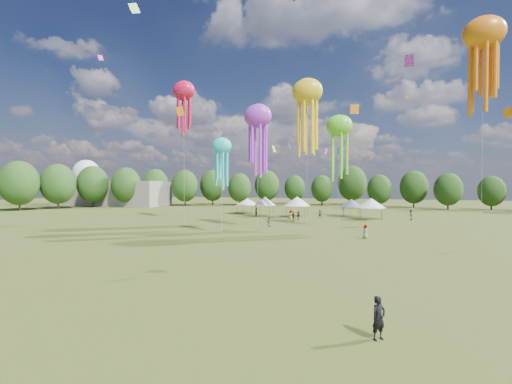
% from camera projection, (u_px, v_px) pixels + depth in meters
% --- Properties ---
extents(ground, '(300.00, 300.00, 0.00)m').
position_uv_depth(ground, '(206.00, 306.00, 17.93)').
color(ground, '#384416').
rests_on(ground, ground).
extents(observer_main, '(0.81, 0.79, 1.88)m').
position_uv_depth(observer_main, '(379.00, 318.00, 14.02)').
color(observer_main, black).
rests_on(observer_main, ground).
extents(spectator_near, '(0.95, 0.90, 1.54)m').
position_uv_depth(spectator_near, '(269.00, 222.00, 52.37)').
color(spectator_near, gray).
rests_on(spectator_near, ground).
extents(spectators_far, '(31.36, 26.32, 1.92)m').
position_uv_depth(spectators_far, '(324.00, 216.00, 60.84)').
color(spectators_far, gray).
rests_on(spectators_far, ground).
extents(festival_tents, '(33.42, 11.90, 4.31)m').
position_uv_depth(festival_tents, '(305.00, 202.00, 69.64)').
color(festival_tents, '#47474C').
rests_on(festival_tents, ground).
extents(show_kites, '(53.61, 21.11, 32.50)m').
position_uv_depth(show_kites, '(340.00, 97.00, 52.99)').
color(show_kites, '#AE31D9').
rests_on(show_kites, ground).
extents(small_kites, '(74.23, 63.37, 46.08)m').
position_uv_depth(small_kites, '(308.00, 55.00, 58.35)').
color(small_kites, '#AE31D9').
rests_on(small_kites, ground).
extents(treeline, '(201.57, 95.24, 13.43)m').
position_uv_depth(treeline, '(310.00, 186.00, 78.42)').
color(treeline, '#38281C').
rests_on(treeline, ground).
extents(hangar, '(40.00, 12.00, 8.00)m').
position_uv_depth(hangar, '(110.00, 193.00, 108.61)').
color(hangar, gray).
rests_on(hangar, ground).
extents(radome, '(9.00, 9.00, 16.00)m').
position_uv_depth(radome, '(86.00, 176.00, 119.15)').
color(radome, white).
rests_on(radome, ground).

